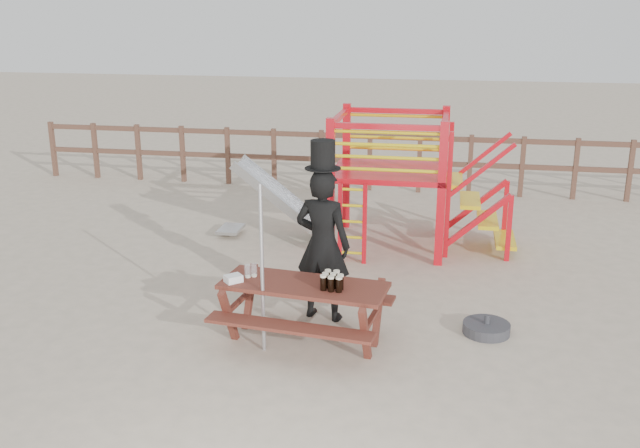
{
  "coord_description": "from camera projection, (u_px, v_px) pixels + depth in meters",
  "views": [
    {
      "loc": [
        1.07,
        -7.14,
        3.63
      ],
      "look_at": [
        -0.39,
        0.8,
        1.15
      ],
      "focal_mm": 40.0,
      "sensor_mm": 36.0,
      "label": 1
    }
  ],
  "objects": [
    {
      "name": "picnic_table",
      "position": [
        304.0,
        305.0,
        7.89
      ],
      "size": [
        1.96,
        1.47,
        0.71
      ],
      "rotation": [
        0.0,
        0.0,
        -0.12
      ],
      "color": "brown",
      "rests_on": "ground"
    },
    {
      "name": "empty_glasses",
      "position": [
        251.0,
        271.0,
        7.98
      ],
      "size": [
        0.13,
        0.11,
        0.15
      ],
      "color": "silver",
      "rests_on": "picnic_table"
    },
    {
      "name": "paper_bag",
      "position": [
        233.0,
        279.0,
        7.85
      ],
      "size": [
        0.23,
        0.23,
        0.08
      ],
      "primitive_type": "cube",
      "rotation": [
        0.0,
        0.0,
        0.75
      ],
      "color": "white",
      "rests_on": "picnic_table"
    },
    {
      "name": "metal_pole",
      "position": [
        262.0,
        270.0,
        7.56
      ],
      "size": [
        0.04,
        0.04,
        1.88
      ],
      "primitive_type": "cylinder",
      "color": "#B2B2B7",
      "rests_on": "ground"
    },
    {
      "name": "back_fence",
      "position": [
        395.0,
        155.0,
        14.33
      ],
      "size": [
        15.09,
        0.09,
        1.2
      ],
      "color": "brown",
      "rests_on": "ground"
    },
    {
      "name": "man_with_hat",
      "position": [
        323.0,
        241.0,
        8.38
      ],
      "size": [
        0.74,
        0.56,
        2.17
      ],
      "rotation": [
        0.0,
        0.0,
        2.95
      ],
      "color": "black",
      "rests_on": "ground"
    },
    {
      "name": "ground",
      "position": [
        341.0,
        344.0,
        7.96
      ],
      "size": [
        60.0,
        60.0,
        0.0
      ],
      "primitive_type": "plane",
      "color": "#C4B199",
      "rests_on": "ground"
    },
    {
      "name": "stout_pints",
      "position": [
        332.0,
        281.0,
        7.65
      ],
      "size": [
        0.25,
        0.26,
        0.17
      ],
      "color": "black",
      "rests_on": "picnic_table"
    },
    {
      "name": "playground_fort",
      "position": [
        385.0,
        178.0,
        10.99
      ],
      "size": [
        4.71,
        1.84,
        2.1
      ],
      "color": "red",
      "rests_on": "ground"
    },
    {
      "name": "parasol_base",
      "position": [
        486.0,
        328.0,
        8.21
      ],
      "size": [
        0.54,
        0.54,
        0.23
      ],
      "color": "#333338",
      "rests_on": "ground"
    }
  ]
}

